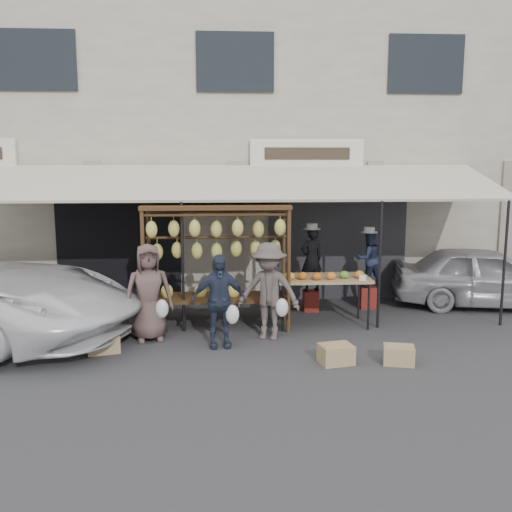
{
  "coord_description": "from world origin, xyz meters",
  "views": [
    {
      "loc": [
        -0.33,
        -8.71,
        2.97
      ],
      "look_at": [
        0.3,
        1.4,
        1.3
      ],
      "focal_mm": 40.0,
      "sensor_mm": 36.0,
      "label": 1
    }
  ],
  "objects_px": {
    "banana_rack": "(217,242)",
    "crate_near_b": "(399,355)",
    "customer_mid": "(219,301)",
    "customer_right": "(269,291)",
    "customer_left": "(149,292)",
    "produce_table": "(323,279)",
    "crate_far": "(103,343)",
    "vendor_right": "(368,259)",
    "vendor_left": "(311,259)",
    "sedan": "(486,277)",
    "crate_near_a": "(336,354)"
  },
  "relations": [
    {
      "from": "customer_mid",
      "to": "crate_near_a",
      "type": "distance_m",
      "value": 2.06
    },
    {
      "from": "produce_table",
      "to": "sedan",
      "type": "xyz_separation_m",
      "value": [
        3.61,
        1.17,
        -0.24
      ]
    },
    {
      "from": "vendor_left",
      "to": "customer_left",
      "type": "distance_m",
      "value": 3.48
    },
    {
      "from": "vendor_left",
      "to": "vendor_right",
      "type": "height_order",
      "value": "vendor_left"
    },
    {
      "from": "vendor_left",
      "to": "crate_near_a",
      "type": "xyz_separation_m",
      "value": [
        -0.1,
        -3.05,
        -0.92
      ]
    },
    {
      "from": "crate_far",
      "to": "banana_rack",
      "type": "bearing_deg",
      "value": 34.18
    },
    {
      "from": "banana_rack",
      "to": "vendor_right",
      "type": "bearing_deg",
      "value": 22.03
    },
    {
      "from": "vendor_left",
      "to": "crate_near_b",
      "type": "xyz_separation_m",
      "value": [
        0.83,
        -3.12,
        -0.92
      ]
    },
    {
      "from": "banana_rack",
      "to": "vendor_left",
      "type": "relative_size",
      "value": 2.02
    },
    {
      "from": "customer_left",
      "to": "crate_far",
      "type": "xyz_separation_m",
      "value": [
        -0.66,
        -0.58,
        -0.67
      ]
    },
    {
      "from": "vendor_left",
      "to": "customer_mid",
      "type": "bearing_deg",
      "value": 30.82
    },
    {
      "from": "produce_table",
      "to": "vendor_right",
      "type": "height_order",
      "value": "vendor_right"
    },
    {
      "from": "vendor_right",
      "to": "crate_near_a",
      "type": "xyz_separation_m",
      "value": [
        -1.3,
        -3.22,
        -0.88
      ]
    },
    {
      "from": "vendor_right",
      "to": "crate_far",
      "type": "xyz_separation_m",
      "value": [
        -4.88,
        -2.47,
        -0.88
      ]
    },
    {
      "from": "banana_rack",
      "to": "customer_right",
      "type": "distance_m",
      "value": 1.34
    },
    {
      "from": "crate_near_a",
      "to": "crate_near_b",
      "type": "xyz_separation_m",
      "value": [
        0.93,
        -0.07,
        -0.01
      ]
    },
    {
      "from": "crate_far",
      "to": "customer_left",
      "type": "bearing_deg",
      "value": 41.17
    },
    {
      "from": "customer_mid",
      "to": "crate_near_b",
      "type": "height_order",
      "value": "customer_mid"
    },
    {
      "from": "vendor_right",
      "to": "crate_near_a",
      "type": "height_order",
      "value": "vendor_right"
    },
    {
      "from": "banana_rack",
      "to": "crate_near_a",
      "type": "bearing_deg",
      "value": -48.05
    },
    {
      "from": "banana_rack",
      "to": "crate_near_b",
      "type": "distance_m",
      "value": 3.68
    },
    {
      "from": "sedan",
      "to": "crate_far",
      "type": "bearing_deg",
      "value": 119.29
    },
    {
      "from": "customer_left",
      "to": "sedan",
      "type": "distance_m",
      "value": 6.93
    },
    {
      "from": "banana_rack",
      "to": "customer_left",
      "type": "relative_size",
      "value": 1.58
    },
    {
      "from": "customer_left",
      "to": "customer_mid",
      "type": "distance_m",
      "value": 1.25
    },
    {
      "from": "vendor_right",
      "to": "sedan",
      "type": "bearing_deg",
      "value": 164.45
    },
    {
      "from": "crate_near_a",
      "to": "sedan",
      "type": "bearing_deg",
      "value": 40.18
    },
    {
      "from": "produce_table",
      "to": "sedan",
      "type": "height_order",
      "value": "sedan"
    },
    {
      "from": "customer_right",
      "to": "crate_near_a",
      "type": "bearing_deg",
      "value": -37.33
    },
    {
      "from": "produce_table",
      "to": "customer_right",
      "type": "height_order",
      "value": "customer_right"
    },
    {
      "from": "crate_near_a",
      "to": "vendor_left",
      "type": "bearing_deg",
      "value": 88.11
    },
    {
      "from": "crate_far",
      "to": "sedan",
      "type": "bearing_deg",
      "value": 18.27
    },
    {
      "from": "produce_table",
      "to": "crate_near_a",
      "type": "relative_size",
      "value": 3.55
    },
    {
      "from": "banana_rack",
      "to": "produce_table",
      "type": "height_order",
      "value": "banana_rack"
    },
    {
      "from": "vendor_right",
      "to": "crate_far",
      "type": "distance_m",
      "value": 5.53
    },
    {
      "from": "crate_near_a",
      "to": "crate_near_b",
      "type": "height_order",
      "value": "crate_near_a"
    },
    {
      "from": "customer_left",
      "to": "customer_mid",
      "type": "height_order",
      "value": "customer_left"
    },
    {
      "from": "customer_left",
      "to": "crate_near_a",
      "type": "height_order",
      "value": "customer_left"
    },
    {
      "from": "produce_table",
      "to": "sedan",
      "type": "relative_size",
      "value": 0.46
    },
    {
      "from": "customer_left",
      "to": "crate_near_b",
      "type": "height_order",
      "value": "customer_left"
    },
    {
      "from": "banana_rack",
      "to": "crate_near_b",
      "type": "relative_size",
      "value": 5.81
    },
    {
      "from": "produce_table",
      "to": "banana_rack",
      "type": "bearing_deg",
      "value": -179.02
    },
    {
      "from": "customer_mid",
      "to": "customer_right",
      "type": "bearing_deg",
      "value": 17.0
    },
    {
      "from": "customer_right",
      "to": "crate_near_b",
      "type": "height_order",
      "value": "customer_right"
    },
    {
      "from": "sedan",
      "to": "crate_near_b",
      "type": "bearing_deg",
      "value": 149.92
    },
    {
      "from": "vendor_right",
      "to": "vendor_left",
      "type": "bearing_deg",
      "value": -6.3
    },
    {
      "from": "customer_left",
      "to": "crate_near_a",
      "type": "xyz_separation_m",
      "value": [
        2.91,
        -1.33,
        -0.68
      ]
    },
    {
      "from": "produce_table",
      "to": "customer_right",
      "type": "xyz_separation_m",
      "value": [
        -1.05,
        -0.73,
        -0.05
      ]
    },
    {
      "from": "customer_left",
      "to": "crate_far",
      "type": "bearing_deg",
      "value": -151.71
    },
    {
      "from": "customer_mid",
      "to": "crate_near_a",
      "type": "relative_size",
      "value": 3.19
    }
  ]
}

